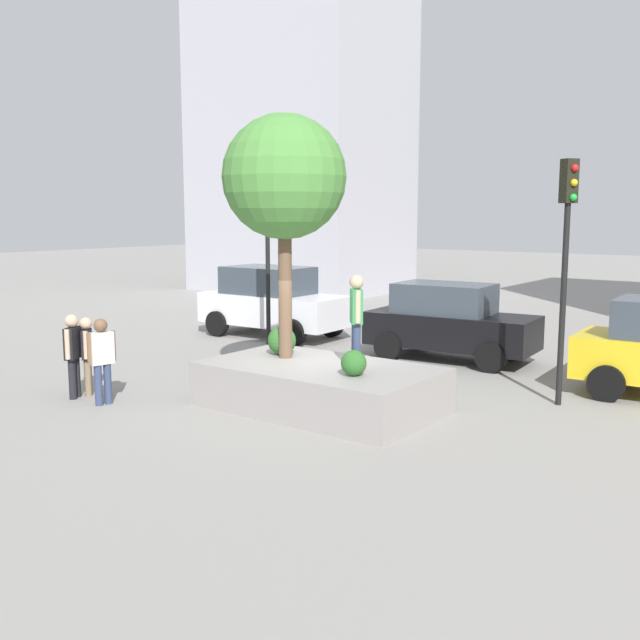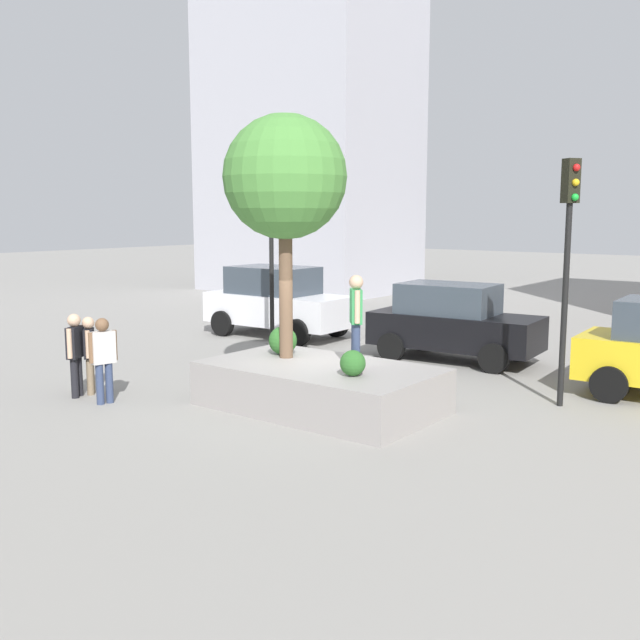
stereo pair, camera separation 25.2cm
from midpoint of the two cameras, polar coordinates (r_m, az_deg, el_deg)
ground_plane at (r=15.10m, az=-0.05°, el=-6.40°), size 120.00×120.00×0.00m
planter_ledge at (r=14.42m, az=0.50°, el=-5.29°), size 4.59×2.68×0.89m
plaza_tree at (r=14.82m, az=-2.27°, el=11.06°), size 2.51×2.51×4.94m
boxwood_shrub at (r=13.35m, az=3.13°, el=-3.40°), size 0.48×0.48×0.48m
hedge_clump at (r=15.36m, az=-2.47°, el=-1.62°), size 0.60×0.60×0.60m
skateboard at (r=13.92m, az=3.33°, el=-3.69°), size 0.60×0.79×0.07m
skateboarder at (r=13.74m, az=3.36°, el=0.49°), size 0.46×0.48×1.75m
police_car at (r=22.87m, az=-3.06°, el=1.49°), size 4.78×2.31×2.20m
sedan_parked at (r=19.37m, az=10.78°, el=-0.14°), size 4.50×2.32×2.03m
traffic_light_corner at (r=15.09m, az=19.38°, el=5.88°), size 0.37×0.37×4.90m
traffic_light_median at (r=19.56m, az=-3.48°, el=5.64°), size 0.37×0.37×4.27m
bystander_watching at (r=15.29m, az=-16.22°, el=-2.62°), size 0.30×0.59×1.77m
passerby_with_bag at (r=16.22m, az=-17.26°, el=-2.24°), size 0.46×0.44×1.68m
pedestrian_crossing at (r=16.03m, az=-18.25°, el=-2.19°), size 0.42×0.53×1.78m
office_tower_glass at (r=38.16m, az=-0.69°, el=22.49°), size 9.50×6.97×26.34m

